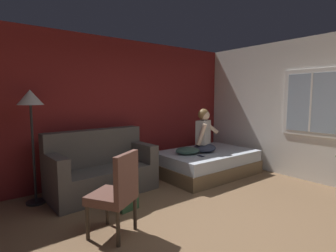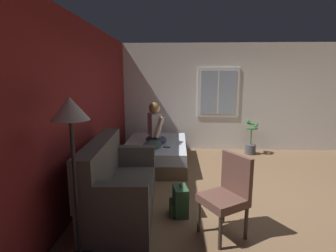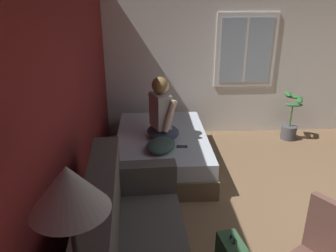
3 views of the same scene
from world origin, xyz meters
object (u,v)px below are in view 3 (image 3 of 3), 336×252
object	(u,v)px
bed	(162,150)
floor_lamp	(72,219)
couch	(131,246)
throw_pillow	(161,145)
cell_phone	(182,147)
potted_plant	(290,123)
person_seated	(162,114)

from	to	relation	value
bed	floor_lamp	size ratio (longest dim) A/B	1.17
couch	floor_lamp	distance (m)	1.43
bed	throw_pillow	world-z (taller)	throw_pillow
couch	floor_lamp	bearing A→B (deg)	169.58
bed	cell_phone	size ratio (longest dim) A/B	13.87
floor_lamp	throw_pillow	bearing A→B (deg)	-10.63
cell_phone	potted_plant	distance (m)	2.36
throw_pillow	floor_lamp	xyz separation A→B (m)	(-2.62, 0.49, 0.88)
bed	couch	size ratio (longest dim) A/B	1.15
cell_phone	potted_plant	size ratio (longest dim) A/B	0.17
bed	couch	xyz separation A→B (m)	(-2.15, 0.34, 0.16)
bed	potted_plant	distance (m)	2.41
floor_lamp	potted_plant	distance (m)	4.95
cell_phone	floor_lamp	xyz separation A→B (m)	(-2.70, 0.78, 0.94)
bed	floor_lamp	world-z (taller)	floor_lamp
couch	person_seated	world-z (taller)	person_seated
bed	throw_pillow	size ratio (longest dim) A/B	4.16
person_seated	floor_lamp	bearing A→B (deg)	170.29
cell_phone	person_seated	bearing A→B (deg)	-139.63
throw_pillow	potted_plant	size ratio (longest dim) A/B	0.56
couch	cell_phone	world-z (taller)	couch
throw_pillow	potted_plant	bearing A→B (deg)	-60.31
bed	potted_plant	xyz separation A→B (m)	(0.80, -2.27, 0.07)
couch	potted_plant	distance (m)	3.95
throw_pillow	floor_lamp	distance (m)	2.81
couch	potted_plant	bearing A→B (deg)	-41.40
bed	potted_plant	world-z (taller)	potted_plant
floor_lamp	person_seated	bearing A→B (deg)	-9.71
person_seated	potted_plant	distance (m)	2.49
bed	potted_plant	bearing A→B (deg)	-70.45
cell_phone	potted_plant	bearing A→B (deg)	125.15
bed	couch	world-z (taller)	couch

